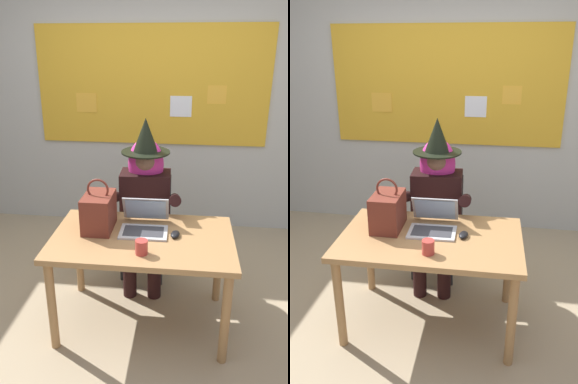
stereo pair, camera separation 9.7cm
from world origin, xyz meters
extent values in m
plane|color=tan|center=(0.00, 0.00, 0.00)|extent=(24.00, 24.00, 0.00)
cube|color=#B2B2AD|center=(0.00, 1.76, 1.39)|extent=(6.59, 0.10, 2.78)
cube|color=gold|center=(0.00, 1.69, 1.55)|extent=(2.40, 0.02, 1.20)
cube|color=gold|center=(0.67, 1.68, 1.48)|extent=(0.19, 0.00, 0.18)
cube|color=gold|center=(-0.70, 1.68, 1.37)|extent=(0.23, 0.01, 0.20)
cube|color=white|center=(0.31, 1.68, 1.35)|extent=(0.22, 0.01, 0.21)
cube|color=#A37547|center=(0.12, -0.02, 0.70)|extent=(1.26, 0.78, 0.04)
cylinder|color=#A37547|center=(-0.44, -0.35, 0.34)|extent=(0.06, 0.06, 0.68)
cylinder|color=#A37547|center=(0.69, -0.34, 0.34)|extent=(0.06, 0.06, 0.68)
cylinder|color=#A37547|center=(-0.45, 0.31, 0.34)|extent=(0.06, 0.06, 0.68)
cylinder|color=#A37547|center=(0.68, 0.32, 0.34)|extent=(0.06, 0.06, 0.68)
cube|color=black|center=(0.06, 0.65, 0.42)|extent=(0.46, 0.46, 0.04)
cube|color=black|center=(0.08, 0.84, 0.66)|extent=(0.38, 0.08, 0.45)
cylinder|color=#262628|center=(0.21, 0.47, 0.20)|extent=(0.04, 0.04, 0.40)
cylinder|color=#262628|center=(-0.12, 0.50, 0.20)|extent=(0.04, 0.04, 0.40)
cylinder|color=#262628|center=(0.25, 0.80, 0.20)|extent=(0.04, 0.04, 0.40)
cylinder|color=#262628|center=(-0.09, 0.84, 0.20)|extent=(0.04, 0.04, 0.40)
cylinder|color=black|center=(0.18, 0.30, 0.22)|extent=(0.11, 0.11, 0.44)
cylinder|color=black|center=(-0.02, 0.29, 0.22)|extent=(0.11, 0.11, 0.44)
cylinder|color=black|center=(0.17, 0.47, 0.47)|extent=(0.17, 0.43, 0.15)
cylinder|color=black|center=(-0.03, 0.46, 0.47)|extent=(0.17, 0.43, 0.15)
cube|color=black|center=(0.06, 0.67, 0.70)|extent=(0.43, 0.28, 0.52)
cylinder|color=black|center=(0.32, 0.45, 0.81)|extent=(0.11, 0.47, 0.24)
cylinder|color=black|center=(-0.18, 0.43, 0.81)|extent=(0.11, 0.47, 0.24)
sphere|color=brown|center=(0.06, 0.67, 1.06)|extent=(0.20, 0.20, 0.20)
ellipsoid|color=#D82D8C|center=(0.06, 0.70, 1.02)|extent=(0.31, 0.23, 0.44)
cylinder|color=black|center=(0.06, 0.67, 1.13)|extent=(0.40, 0.40, 0.01)
cone|color=black|center=(0.06, 0.67, 1.27)|extent=(0.21, 0.21, 0.28)
cube|color=#B7B7BC|center=(0.12, 0.03, 0.73)|extent=(0.34, 0.23, 0.01)
cube|color=#333338|center=(0.12, 0.03, 0.73)|extent=(0.28, 0.17, 0.00)
cube|color=#B7B7BC|center=(0.12, 0.20, 0.83)|extent=(0.34, 0.12, 0.20)
cube|color=#99B7E0|center=(0.12, 0.19, 0.83)|extent=(0.30, 0.10, 0.18)
ellipsoid|color=black|center=(0.35, 0.01, 0.74)|extent=(0.08, 0.11, 0.03)
cube|color=maroon|center=(-0.20, 0.07, 0.85)|extent=(0.20, 0.30, 0.26)
torus|color=maroon|center=(-0.20, 0.07, 1.02)|extent=(0.16, 0.02, 0.16)
cylinder|color=#B23833|center=(0.15, -0.25, 0.77)|extent=(0.08, 0.08, 0.09)
camera|label=1|loc=(0.42, -2.31, 1.95)|focal=35.43mm
camera|label=2|loc=(0.52, -2.30, 1.95)|focal=35.43mm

